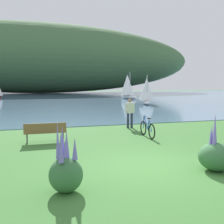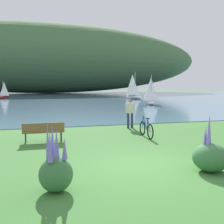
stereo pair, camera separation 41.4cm
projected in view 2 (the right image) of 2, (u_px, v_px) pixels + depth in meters
name	position (u px, v px, depth m)	size (l,w,h in m)	color
ground_plane	(143.00, 166.00, 8.52)	(200.00, 200.00, 0.00)	#3D7533
bay_water	(53.00, 97.00, 54.85)	(180.00, 80.00, 0.04)	#5B7F9E
distant_hillside	(46.00, 59.00, 77.70)	(93.03, 28.00, 19.69)	#42663D
park_bench_near_camera	(44.00, 130.00, 11.93)	(1.80, 0.49, 0.88)	brown
bicycle_leaning_near_bench	(146.00, 129.00, 13.05)	(0.12, 1.77, 1.01)	black
person_at_shoreline	(130.00, 111.00, 15.77)	(0.61, 0.25, 1.71)	#282D47
echium_bush_closest_to_camera	(56.00, 171.00, 6.42)	(0.81, 0.81, 1.73)	#386B3D
echium_bush_beside_closest	(211.00, 157.00, 7.93)	(1.05, 1.05, 1.68)	#386B3D
sailboat_nearest_to_shore	(133.00, 86.00, 46.51)	(2.94, 4.04, 4.58)	white
sailboat_mid_bay	(151.00, 91.00, 33.64)	(2.36, 3.21, 3.64)	white
sailboat_toward_hillside	(4.00, 90.00, 48.80)	(2.08, 2.83, 3.21)	#B22323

